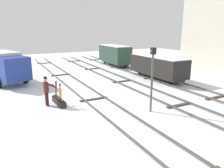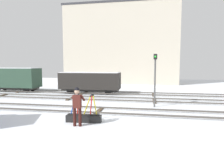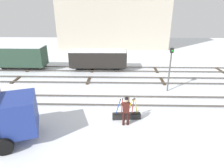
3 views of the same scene
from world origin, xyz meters
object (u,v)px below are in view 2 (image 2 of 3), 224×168
(signal_post, at_px, (155,75))
(freight_car_back_track, at_px, (15,78))
(switch_lever_frame, at_px, (84,117))
(rail_worker, at_px, (77,104))
(freight_car_near_switch, at_px, (90,81))

(signal_post, relative_size, freight_car_back_track, 0.67)
(switch_lever_frame, height_order, rail_worker, rail_worker)
(rail_worker, relative_size, freight_car_near_switch, 0.30)
(freight_car_back_track, bearing_deg, signal_post, -19.61)
(rail_worker, distance_m, freight_car_back_track, 15.39)
(rail_worker, relative_size, freight_car_back_track, 0.34)
(switch_lever_frame, bearing_deg, signal_post, 46.05)
(switch_lever_frame, distance_m, signal_post, 6.04)
(freight_car_near_switch, distance_m, freight_car_back_track, 8.57)
(freight_car_near_switch, bearing_deg, freight_car_back_track, 179.18)
(switch_lever_frame, distance_m, freight_car_back_track, 15.04)
(signal_post, distance_m, freight_car_near_switch, 8.45)
(signal_post, distance_m, freight_car_back_track, 15.88)
(freight_car_back_track, bearing_deg, switch_lever_frame, -40.64)
(switch_lever_frame, relative_size, signal_post, 0.50)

